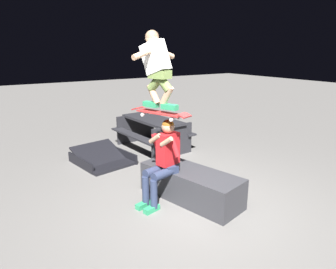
# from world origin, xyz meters

# --- Properties ---
(ground_plane) EXTENTS (40.00, 40.00, 0.00)m
(ground_plane) POSITION_xyz_m (0.00, 0.00, 0.00)
(ground_plane) COLOR slate
(ledge_box_main) EXTENTS (1.80, 1.01, 0.49)m
(ledge_box_main) POSITION_xyz_m (0.25, -0.12, 0.24)
(ledge_box_main) COLOR #38383D
(ledge_box_main) RESTS_ON ground
(person_sitting_on_ledge) EXTENTS (0.59, 0.79, 1.32)m
(person_sitting_on_ledge) POSITION_xyz_m (0.41, 0.30, 0.74)
(person_sitting_on_ledge) COLOR #2D3856
(person_sitting_on_ledge) RESTS_ON ground
(skateboard) EXTENTS (1.03, 0.52, 0.13)m
(skateboard) POSITION_xyz_m (0.52, 0.28, 1.42)
(skateboard) COLOR #B72D2D
(skater_airborne) EXTENTS (0.63, 0.86, 1.12)m
(skater_airborne) POSITION_xyz_m (0.57, 0.30, 2.11)
(skater_airborne) COLOR #2D9E66
(kicker_ramp) EXTENTS (1.28, 1.16, 0.43)m
(kicker_ramp) POSITION_xyz_m (2.57, 0.48, 0.07)
(kicker_ramp) COLOR black
(kicker_ramp) RESTS_ON ground
(picnic_table_back) EXTENTS (1.80, 1.47, 0.75)m
(picnic_table_back) POSITION_xyz_m (2.86, -0.94, 0.50)
(picnic_table_back) COLOR #28282D
(picnic_table_back) RESTS_ON ground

